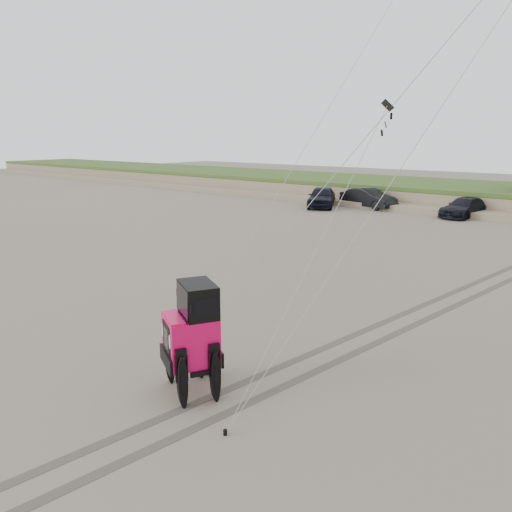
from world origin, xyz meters
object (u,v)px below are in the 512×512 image
at_px(truck_a, 322,197).
at_px(truck_c, 464,208).
at_px(man, 208,338).
at_px(truck_b, 368,198).
at_px(jeep, 191,350).

distance_m(truck_a, truck_c, 11.20).
bearing_deg(truck_c, man, -74.87).
distance_m(truck_b, jeep, 32.69).
relative_size(truck_a, jeep, 0.91).
bearing_deg(truck_c, jeep, -74.37).
relative_size(truck_b, man, 2.69).
xyz_separation_m(truck_a, truck_b, (3.22, 2.11, -0.06)).
distance_m(truck_b, man, 31.70).
relative_size(jeep, man, 3.05).
xyz_separation_m(truck_a, jeep, (14.48, -28.59, 0.17)).
relative_size(truck_c, man, 2.66).
height_order(truck_a, truck_b, truck_a).
xyz_separation_m(truck_b, jeep, (11.26, -30.69, 0.23)).
distance_m(truck_a, truck_b, 3.85).
relative_size(truck_c, jeep, 0.87).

